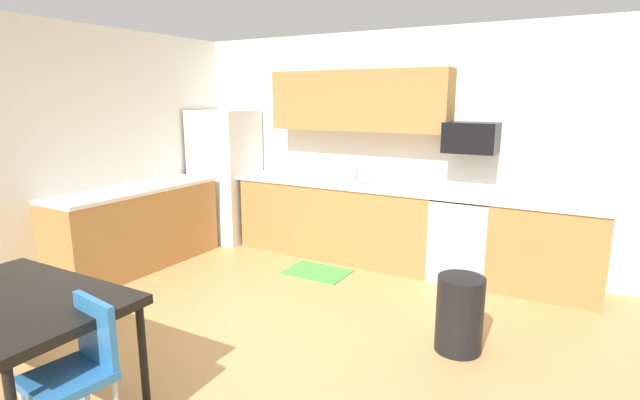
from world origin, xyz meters
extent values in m
plane|color=tan|center=(0.00, 0.00, 0.00)|extent=(12.00, 12.00, 0.00)
cube|color=white|center=(0.00, 2.65, 1.35)|extent=(5.80, 0.10, 2.70)
cube|color=white|center=(-2.65, 0.00, 1.35)|extent=(0.10, 5.80, 2.70)
cube|color=#AD7A42|center=(-0.51, 2.30, 0.45)|extent=(2.49, 0.60, 0.90)
cube|color=#AD7A42|center=(1.87, 2.30, 0.45)|extent=(1.06, 0.60, 0.90)
cube|color=#AD7A42|center=(-2.30, 0.80, 0.45)|extent=(0.60, 2.00, 0.90)
cube|color=silver|center=(0.00, 2.30, 0.92)|extent=(4.80, 0.64, 0.04)
cube|color=silver|center=(-2.30, 0.80, 0.92)|extent=(0.64, 2.00, 0.04)
cube|color=#AD7A42|center=(-0.30, 2.43, 1.90)|extent=(2.20, 0.34, 0.70)
cube|color=white|center=(-2.18, 2.22, 0.89)|extent=(0.76, 0.70, 1.77)
cube|color=white|center=(1.04, 2.30, 0.44)|extent=(0.60, 0.60, 0.88)
cube|color=black|center=(1.04, 2.30, 0.90)|extent=(0.60, 0.60, 0.03)
cube|color=black|center=(1.04, 2.40, 1.52)|extent=(0.54, 0.36, 0.32)
cube|color=#A5A8AD|center=(-0.37, 2.30, 0.88)|extent=(0.48, 0.40, 0.14)
cylinder|color=#B2B5BA|center=(-0.37, 2.48, 1.04)|extent=(0.02, 0.02, 0.24)
cube|color=black|center=(-0.79, -1.37, 0.72)|extent=(1.40, 0.90, 0.06)
cylinder|color=black|center=(-1.43, -0.98, 0.35)|extent=(0.05, 0.05, 0.69)
cylinder|color=black|center=(-0.15, -0.98, 0.35)|extent=(0.05, 0.05, 0.69)
cube|color=#2D72B7|center=(-0.17, -1.47, 0.45)|extent=(0.45, 0.45, 0.05)
cube|color=#2D72B7|center=(-0.15, -1.29, 0.65)|extent=(0.38, 0.09, 0.40)
cylinder|color=#B2B2B7|center=(-0.32, -1.27, 0.21)|extent=(0.03, 0.03, 0.42)
cylinder|color=black|center=(1.40, 0.71, 0.30)|extent=(0.36, 0.36, 0.60)
cube|color=#4CA54C|center=(-0.41, 1.65, 0.01)|extent=(0.70, 0.50, 0.01)
camera|label=1|loc=(2.18, -2.84, 1.94)|focal=27.19mm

